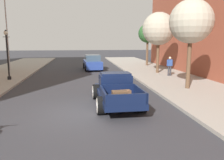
{
  "coord_description": "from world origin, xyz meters",
  "views": [
    {
      "loc": [
        0.05,
        -9.65,
        3.13
      ],
      "look_at": [
        1.74,
        2.54,
        1.0
      ],
      "focal_mm": 36.12,
      "sensor_mm": 36.0,
      "label": 1
    }
  ],
  "objects_px": {
    "street_tree_third": "(148,34)",
    "hotrod_truck_navy": "(116,89)",
    "street_tree_nearest": "(191,22)",
    "pedestrian_sidewalk_right": "(170,65)",
    "street_lamp_far": "(7,51)",
    "flagpole": "(8,15)",
    "street_tree_second": "(159,29)",
    "car_background_blue": "(92,63)"
  },
  "relations": [
    {
      "from": "pedestrian_sidewalk_right",
      "to": "street_tree_nearest",
      "type": "xyz_separation_m",
      "value": [
        -0.9,
        -5.24,
        3.2
      ]
    },
    {
      "from": "street_lamp_far",
      "to": "street_tree_nearest",
      "type": "distance_m",
      "value": 13.47
    },
    {
      "from": "street_tree_third",
      "to": "hotrod_truck_navy",
      "type": "bearing_deg",
      "value": -111.72
    },
    {
      "from": "hotrod_truck_navy",
      "to": "pedestrian_sidewalk_right",
      "type": "height_order",
      "value": "pedestrian_sidewalk_right"
    },
    {
      "from": "street_lamp_far",
      "to": "flagpole",
      "type": "distance_m",
      "value": 7.83
    },
    {
      "from": "street_lamp_far",
      "to": "flagpole",
      "type": "relative_size",
      "value": 0.42
    },
    {
      "from": "car_background_blue",
      "to": "hotrod_truck_navy",
      "type": "bearing_deg",
      "value": -88.18
    },
    {
      "from": "pedestrian_sidewalk_right",
      "to": "street_lamp_far",
      "type": "distance_m",
      "value": 13.31
    },
    {
      "from": "street_tree_second",
      "to": "street_tree_third",
      "type": "bearing_deg",
      "value": 81.98
    },
    {
      "from": "hotrod_truck_navy",
      "to": "flagpole",
      "type": "xyz_separation_m",
      "value": [
        -9.03,
        14.31,
        5.02
      ]
    },
    {
      "from": "street_tree_third",
      "to": "street_tree_second",
      "type": "bearing_deg",
      "value": -98.02
    },
    {
      "from": "street_tree_nearest",
      "to": "street_tree_third",
      "type": "bearing_deg",
      "value": 84.17
    },
    {
      "from": "pedestrian_sidewalk_right",
      "to": "street_tree_nearest",
      "type": "bearing_deg",
      "value": -99.77
    },
    {
      "from": "flagpole",
      "to": "street_tree_third",
      "type": "bearing_deg",
      "value": 6.85
    },
    {
      "from": "hotrod_truck_navy",
      "to": "street_tree_second",
      "type": "xyz_separation_m",
      "value": [
        5.51,
        9.59,
        3.48
      ]
    },
    {
      "from": "flagpole",
      "to": "pedestrian_sidewalk_right",
      "type": "bearing_deg",
      "value": -23.94
    },
    {
      "from": "car_background_blue",
      "to": "pedestrian_sidewalk_right",
      "type": "height_order",
      "value": "pedestrian_sidewalk_right"
    },
    {
      "from": "street_lamp_far",
      "to": "street_tree_third",
      "type": "xyz_separation_m",
      "value": [
        13.75,
        8.7,
        1.63
      ]
    },
    {
      "from": "street_tree_second",
      "to": "flagpole",
      "type": "bearing_deg",
      "value": 162.03
    },
    {
      "from": "hotrod_truck_navy",
      "to": "pedestrian_sidewalk_right",
      "type": "bearing_deg",
      "value": 52.23
    },
    {
      "from": "pedestrian_sidewalk_right",
      "to": "street_tree_second",
      "type": "height_order",
      "value": "street_tree_second"
    },
    {
      "from": "pedestrian_sidewalk_right",
      "to": "street_tree_third",
      "type": "relative_size",
      "value": 0.33
    },
    {
      "from": "street_tree_second",
      "to": "street_tree_nearest",
      "type": "bearing_deg",
      "value": -93.81
    },
    {
      "from": "flagpole",
      "to": "street_tree_second",
      "type": "relative_size",
      "value": 1.63
    },
    {
      "from": "street_lamp_far",
      "to": "street_tree_nearest",
      "type": "height_order",
      "value": "street_tree_nearest"
    },
    {
      "from": "car_background_blue",
      "to": "street_tree_nearest",
      "type": "relative_size",
      "value": 0.8
    },
    {
      "from": "street_tree_nearest",
      "to": "street_tree_third",
      "type": "height_order",
      "value": "street_tree_nearest"
    },
    {
      "from": "street_lamp_far",
      "to": "street_tree_second",
      "type": "xyz_separation_m",
      "value": [
        12.82,
        2.13,
        1.85
      ]
    },
    {
      "from": "car_background_blue",
      "to": "flagpole",
      "type": "relative_size",
      "value": 0.48
    },
    {
      "from": "street_tree_third",
      "to": "pedestrian_sidewalk_right",
      "type": "bearing_deg",
      "value": -93.37
    },
    {
      "from": "hotrod_truck_navy",
      "to": "street_lamp_far",
      "type": "distance_m",
      "value": 10.57
    },
    {
      "from": "street_lamp_far",
      "to": "car_background_blue",
      "type": "bearing_deg",
      "value": 43.1
    },
    {
      "from": "car_background_blue",
      "to": "street_tree_second",
      "type": "xyz_separation_m",
      "value": [
        5.96,
        -4.3,
        3.47
      ]
    },
    {
      "from": "car_background_blue",
      "to": "street_tree_nearest",
      "type": "distance_m",
      "value": 13.19
    },
    {
      "from": "street_lamp_far",
      "to": "flagpole",
      "type": "height_order",
      "value": "flagpole"
    },
    {
      "from": "hotrod_truck_navy",
      "to": "flagpole",
      "type": "distance_m",
      "value": 17.65
    },
    {
      "from": "street_tree_second",
      "to": "street_tree_third",
      "type": "distance_m",
      "value": 6.64
    },
    {
      "from": "flagpole",
      "to": "street_tree_third",
      "type": "height_order",
      "value": "flagpole"
    },
    {
      "from": "street_lamp_far",
      "to": "street_tree_second",
      "type": "distance_m",
      "value": 13.13
    },
    {
      "from": "street_tree_third",
      "to": "flagpole",
      "type": "bearing_deg",
      "value": -173.15
    },
    {
      "from": "pedestrian_sidewalk_right",
      "to": "street_lamp_far",
      "type": "bearing_deg",
      "value": -179.15
    },
    {
      "from": "street_tree_nearest",
      "to": "pedestrian_sidewalk_right",
      "type": "bearing_deg",
      "value": 80.23
    }
  ]
}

